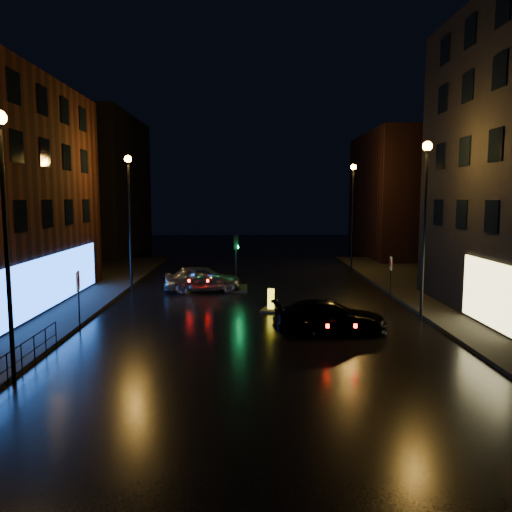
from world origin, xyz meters
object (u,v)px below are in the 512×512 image
object	(u,v)px
silver_hatchback	(203,279)
bollard_near	(271,306)
dark_sedan	(330,317)
bollard_far	(184,280)
road_sign_right	(391,267)
traffic_signal	(236,282)
road_sign_left	(78,286)

from	to	relation	value
silver_hatchback	bollard_near	xyz separation A→B (m)	(3.97, -5.41, -0.56)
dark_sedan	bollard_far	xyz separation A→B (m)	(-7.78, 12.47, -0.48)
silver_hatchback	road_sign_right	bearing A→B (deg)	-107.07
bollard_far	road_sign_right	size ratio (longest dim) A/B	0.57
traffic_signal	bollard_near	size ratio (longest dim) A/B	2.28
silver_hatchback	road_sign_right	world-z (taller)	road_sign_right
bollard_near	road_sign_right	distance (m)	8.13
bollard_far	silver_hatchback	bearing A→B (deg)	-72.37
traffic_signal	bollard_far	world-z (taller)	traffic_signal
bollard_near	road_sign_right	world-z (taller)	road_sign_right
traffic_signal	silver_hatchback	bearing A→B (deg)	-164.00
traffic_signal	bollard_far	distance (m)	4.13
bollard_near	road_sign_right	xyz separation A→B (m)	(7.17, 3.52, 1.52)
traffic_signal	bollard_far	size ratio (longest dim) A/B	2.57
dark_sedan	road_sign_left	distance (m)	11.04
traffic_signal	bollard_near	xyz separation A→B (m)	(1.92, -6.00, -0.25)
dark_sedan	bollard_far	world-z (taller)	dark_sedan
bollard_near	silver_hatchback	bearing A→B (deg)	143.86
dark_sedan	bollard_far	distance (m)	14.70
traffic_signal	road_sign_left	xyz separation A→B (m)	(-6.70, -9.53, 1.44)
dark_sedan	bollard_near	distance (m)	4.94
bollard_near	dark_sedan	bearing A→B (deg)	-44.24
dark_sedan	road_sign_left	xyz separation A→B (m)	(-10.94, 0.80, 1.23)
road_sign_right	silver_hatchback	bearing A→B (deg)	-2.59
traffic_signal	dark_sedan	size ratio (longest dim) A/B	0.70
traffic_signal	road_sign_right	size ratio (longest dim) A/B	1.46
traffic_signal	dark_sedan	distance (m)	11.18
silver_hatchback	bollard_far	size ratio (longest dim) A/B	3.53
traffic_signal	road_sign_left	distance (m)	11.74
dark_sedan	silver_hatchback	bearing A→B (deg)	27.65
bollard_far	road_sign_left	bearing A→B (deg)	-116.20
traffic_signal	bollard_far	bearing A→B (deg)	148.96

